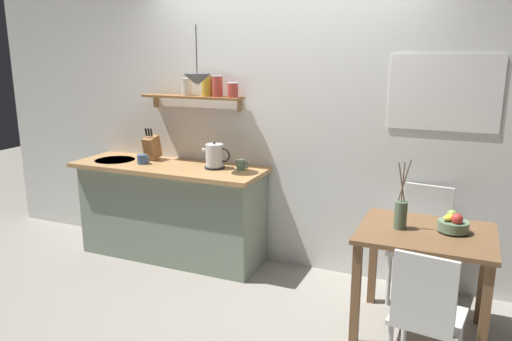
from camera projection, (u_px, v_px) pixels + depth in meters
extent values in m
plane|color=gray|center=(255.00, 289.00, 4.08)|extent=(14.00, 14.00, 0.00)
cube|color=white|center=(306.00, 119.00, 4.27)|extent=(6.80, 0.10, 2.70)
cube|color=white|center=(444.00, 93.00, 3.72)|extent=(0.81, 0.01, 0.57)
cube|color=silver|center=(444.00, 93.00, 3.73)|extent=(0.75, 0.01, 0.51)
cube|color=gray|center=(172.00, 213.00, 4.65)|extent=(1.74, 0.52, 0.87)
cube|color=tan|center=(168.00, 167.00, 4.53)|extent=(1.83, 0.63, 0.04)
cylinder|color=#B7BABF|center=(115.00, 160.00, 4.73)|extent=(0.38, 0.38, 0.01)
cube|color=brown|center=(192.00, 97.00, 4.49)|extent=(0.99, 0.18, 0.02)
cube|color=#99754C|center=(156.00, 101.00, 4.74)|extent=(0.02, 0.06, 0.12)
cube|color=#99754C|center=(240.00, 105.00, 4.40)|extent=(0.02, 0.06, 0.12)
cylinder|color=beige|center=(187.00, 87.00, 4.49)|extent=(0.09, 0.09, 0.15)
cylinder|color=silver|center=(186.00, 79.00, 4.47)|extent=(0.10, 0.10, 0.01)
cylinder|color=gold|center=(207.00, 86.00, 4.40)|extent=(0.10, 0.10, 0.19)
cylinder|color=silver|center=(207.00, 75.00, 4.38)|extent=(0.10, 0.10, 0.01)
cylinder|color=#388E56|center=(208.00, 87.00, 4.40)|extent=(0.08, 0.08, 0.16)
cylinder|color=silver|center=(207.00, 78.00, 4.38)|extent=(0.08, 0.08, 0.01)
cylinder|color=#BC4238|center=(217.00, 87.00, 4.36)|extent=(0.09, 0.09, 0.18)
cylinder|color=silver|center=(217.00, 76.00, 4.34)|extent=(0.10, 0.10, 0.01)
cylinder|color=#BC4238|center=(233.00, 90.00, 4.31)|extent=(0.09, 0.09, 0.12)
cylinder|color=silver|center=(233.00, 83.00, 4.29)|extent=(0.10, 0.10, 0.01)
cube|color=brown|center=(426.00, 233.00, 3.28)|extent=(0.87, 0.72, 0.03)
cube|color=brown|center=(356.00, 295.00, 3.24)|extent=(0.06, 0.06, 0.72)
cube|color=brown|center=(484.00, 319.00, 2.94)|extent=(0.06, 0.06, 0.72)
cube|color=brown|center=(373.00, 259.00, 3.80)|extent=(0.06, 0.06, 0.72)
cube|color=brown|center=(483.00, 277.00, 3.50)|extent=(0.06, 0.06, 0.72)
cube|color=silver|center=(428.00, 316.00, 2.85)|extent=(0.43, 0.43, 0.03)
cube|color=silver|center=(424.00, 293.00, 2.65)|extent=(0.34, 0.07, 0.43)
cylinder|color=silver|center=(404.00, 329.00, 3.12)|extent=(0.03, 0.03, 0.41)
cube|color=silver|center=(420.00, 250.00, 3.80)|extent=(0.47, 0.47, 0.03)
cube|color=silver|center=(428.00, 213.00, 3.91)|extent=(0.37, 0.07, 0.46)
cylinder|color=silver|center=(389.00, 280.00, 3.79)|extent=(0.03, 0.03, 0.41)
cylinder|color=silver|center=(438.00, 291.00, 3.62)|extent=(0.03, 0.03, 0.41)
cylinder|color=silver|center=(400.00, 263.00, 4.09)|extent=(0.03, 0.03, 0.41)
cylinder|color=silver|center=(446.00, 273.00, 3.92)|extent=(0.03, 0.03, 0.41)
cylinder|color=slate|center=(453.00, 231.00, 3.26)|extent=(0.09, 0.09, 0.01)
cylinder|color=slate|center=(453.00, 226.00, 3.25)|extent=(0.20, 0.20, 0.07)
ellipsoid|color=yellow|center=(450.00, 218.00, 3.25)|extent=(0.11, 0.12, 0.04)
sphere|color=red|center=(457.00, 219.00, 3.20)|extent=(0.08, 0.08, 0.08)
sphere|color=#8EA84C|center=(452.00, 215.00, 3.28)|extent=(0.08, 0.08, 0.08)
cylinder|color=#567056|center=(401.00, 215.00, 3.31)|extent=(0.09, 0.09, 0.19)
cylinder|color=brown|center=(402.00, 182.00, 3.26)|extent=(0.06, 0.03, 0.26)
cylinder|color=brown|center=(403.00, 182.00, 3.25)|extent=(0.01, 0.02, 0.27)
cylinder|color=brown|center=(405.00, 181.00, 3.24)|extent=(0.07, 0.01, 0.29)
cylinder|color=black|center=(215.00, 167.00, 4.39)|extent=(0.18, 0.18, 0.02)
cylinder|color=silver|center=(215.00, 155.00, 4.36)|extent=(0.16, 0.16, 0.20)
sphere|color=black|center=(214.00, 143.00, 4.33)|extent=(0.02, 0.02, 0.02)
cone|color=silver|center=(205.00, 150.00, 4.39)|extent=(0.04, 0.04, 0.04)
torus|color=black|center=(223.00, 155.00, 4.32)|extent=(0.13, 0.02, 0.13)
cube|color=#9E6B3D|center=(152.00, 148.00, 4.71)|extent=(0.10, 0.19, 0.24)
cylinder|color=black|center=(146.00, 132.00, 4.65)|extent=(0.02, 0.03, 0.08)
cylinder|color=black|center=(149.00, 132.00, 4.64)|extent=(0.02, 0.03, 0.08)
cylinder|color=black|center=(151.00, 133.00, 4.62)|extent=(0.02, 0.03, 0.08)
cylinder|color=#3D5B89|center=(142.00, 159.00, 4.55)|extent=(0.09, 0.09, 0.09)
torus|color=#3D5B89|center=(147.00, 160.00, 4.53)|extent=(0.06, 0.01, 0.06)
cylinder|color=slate|center=(241.00, 165.00, 4.33)|extent=(0.08, 0.08, 0.09)
torus|color=slate|center=(246.00, 165.00, 4.31)|extent=(0.06, 0.01, 0.06)
cylinder|color=black|center=(196.00, 49.00, 4.01)|extent=(0.01, 0.01, 0.39)
cone|color=#4C5156|center=(197.00, 80.00, 4.06)|extent=(0.24, 0.24, 0.10)
sphere|color=white|center=(197.00, 83.00, 4.07)|extent=(0.04, 0.04, 0.04)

